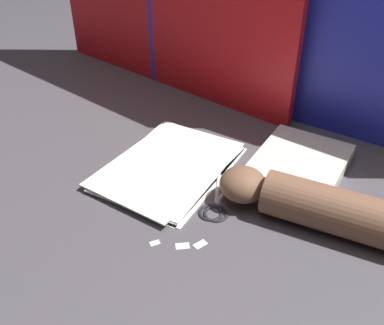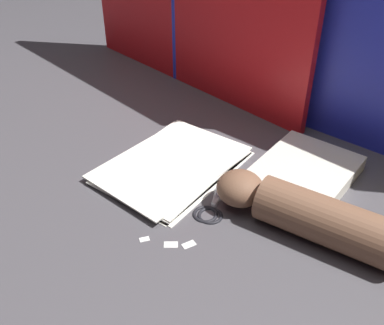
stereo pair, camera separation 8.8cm
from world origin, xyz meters
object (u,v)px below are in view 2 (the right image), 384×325
at_px(paper_stack, 173,165).
at_px(hand_forearm, 307,214).
at_px(scissors, 214,202).
at_px(book_closed, 306,171).

relative_size(paper_stack, hand_forearm, 0.92).
xyz_separation_m(paper_stack, scissors, (0.14, -0.04, -0.00)).
xyz_separation_m(paper_stack, hand_forearm, (0.31, 0.00, 0.03)).
distance_m(book_closed, scissors, 0.21).
xyz_separation_m(book_closed, hand_forearm, (0.07, -0.15, 0.03)).
bearing_deg(scissors, book_closed, 63.09).
relative_size(book_closed, hand_forearm, 0.61).
xyz_separation_m(paper_stack, book_closed, (0.23, 0.15, 0.01)).
height_order(book_closed, scissors, book_closed).
relative_size(book_closed, scissors, 1.13).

